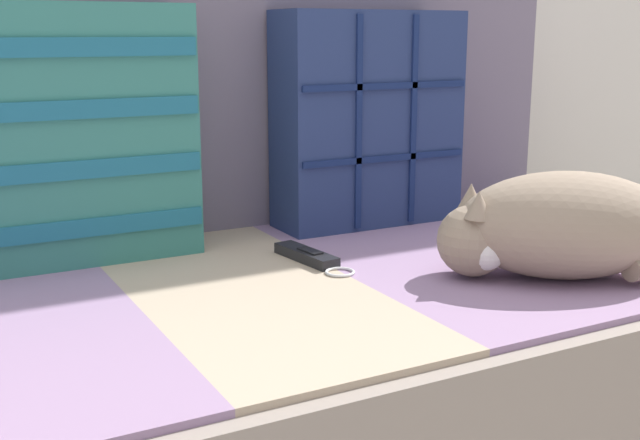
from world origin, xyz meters
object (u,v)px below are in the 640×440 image
(throw_pillow_quilted, at_px, (368,119))
(game_remote_near, at_px, (309,256))
(throw_pillow_striped, at_px, (55,136))
(sleeping_cat, at_px, (554,228))
(couch, at_px, (134,413))

(throw_pillow_quilted, distance_m, game_remote_near, 0.37)
(throw_pillow_striped, relative_size, sleeping_cat, 1.16)
(couch, distance_m, throw_pillow_quilted, 0.73)
(throw_pillow_quilted, xyz_separation_m, throw_pillow_striped, (-0.61, -0.00, 0.00))
(sleeping_cat, relative_size, game_remote_near, 2.00)
(game_remote_near, bearing_deg, sleeping_cat, -41.44)
(couch, bearing_deg, sleeping_cat, -20.23)
(throw_pillow_quilted, relative_size, game_remote_near, 2.14)
(couch, xyz_separation_m, throw_pillow_quilted, (0.56, 0.24, 0.40))
(throw_pillow_quilted, height_order, game_remote_near, throw_pillow_quilted)
(couch, height_order, game_remote_near, game_remote_near)
(couch, bearing_deg, game_remote_near, 6.21)
(throw_pillow_quilted, bearing_deg, throw_pillow_striped, -179.95)
(throw_pillow_striped, relative_size, game_remote_near, 2.31)
(couch, bearing_deg, throw_pillow_quilted, 22.84)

